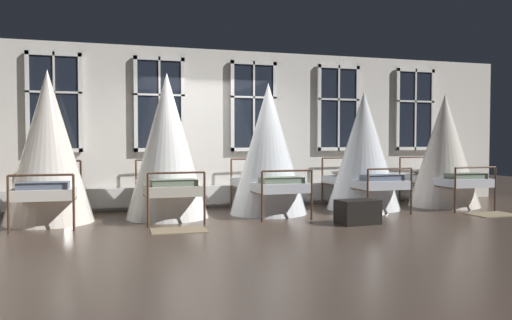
# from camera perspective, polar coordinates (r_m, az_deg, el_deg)

# --- Properties ---
(ground) EXTENTS (24.59, 24.59, 0.00)m
(ground) POSITION_cam_1_polar(r_m,az_deg,el_deg) (8.81, -3.60, -6.35)
(ground) COLOR #4C3D33
(back_wall_with_windows) EXTENTS (13.30, 0.10, 3.07)m
(back_wall_with_windows) POSITION_cam_1_polar(r_m,az_deg,el_deg) (10.09, -5.46, 3.46)
(back_wall_with_windows) COLOR silver
(back_wall_with_windows) RESTS_ON ground
(window_bank) EXTENTS (10.16, 0.10, 2.80)m
(window_bank) POSITION_cam_1_polar(r_m,az_deg,el_deg) (9.98, -5.32, 0.95)
(window_bank) COLOR black
(window_bank) RESTS_ON ground
(cot_second) EXTENTS (1.38, 1.89, 2.43)m
(cot_second) POSITION_cam_1_polar(r_m,az_deg,el_deg) (8.79, -22.00, 1.13)
(cot_second) COLOR #4C3323
(cot_second) RESTS_ON ground
(cot_third) EXTENTS (1.38, 1.89, 2.44)m
(cot_third) POSITION_cam_1_polar(r_m,az_deg,el_deg) (8.81, -9.80, 1.30)
(cot_third) COLOR #4C3323
(cot_third) RESTS_ON ground
(cot_fourth) EXTENTS (1.38, 1.89, 2.33)m
(cot_fourth) POSITION_cam_1_polar(r_m,az_deg,el_deg) (9.20, 1.36, 1.03)
(cot_fourth) COLOR #4C3323
(cot_fourth) RESTS_ON ground
(cot_fifth) EXTENTS (1.38, 1.88, 2.25)m
(cot_fifth) POSITION_cam_1_polar(r_m,az_deg,el_deg) (10.01, 11.81, 0.84)
(cot_fifth) COLOR #4C3323
(cot_fifth) RESTS_ON ground
(cot_sixth) EXTENTS (1.38, 1.88, 2.23)m
(cot_sixth) POSITION_cam_1_polar(r_m,az_deg,el_deg) (10.92, 20.11, 0.82)
(cot_sixth) COLOR #4C3323
(cot_sixth) RESTS_ON ground
(rug_third) EXTENTS (0.82, 0.59, 0.01)m
(rug_third) POSITION_cam_1_polar(r_m,az_deg,el_deg) (7.62, -8.56, -7.68)
(rug_third) COLOR #8E7A5B
(rug_third) RESTS_ON ground
(rug_sixth) EXTENTS (0.83, 0.60, 0.01)m
(rug_sixth) POSITION_cam_1_polar(r_m,az_deg,el_deg) (10.03, 24.66, -5.48)
(rug_sixth) COLOR #8E7A5B
(rug_sixth) RESTS_ON ground
(travel_trunk) EXTENTS (0.68, 0.46, 0.38)m
(travel_trunk) POSITION_cam_1_polar(r_m,az_deg,el_deg) (8.23, 11.18, -5.65)
(travel_trunk) COLOR black
(travel_trunk) RESTS_ON ground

